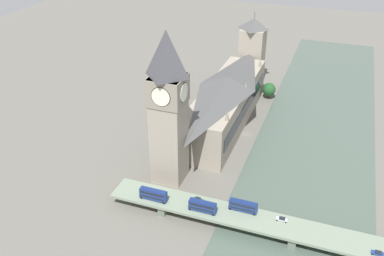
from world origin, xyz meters
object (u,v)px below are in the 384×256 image
double_decker_bus_mid (153,194)px  car_southbound_mid (197,199)px  victoria_tower (252,53)px  road_bridge (295,231)px  car_southbound_lead (282,219)px  car_northbound_lead (378,253)px  double_decker_bus_lead (202,206)px  double_decker_bus_rear (243,206)px  parliament_hall (227,101)px  clock_tower (168,106)px

double_decker_bus_mid → car_southbound_mid: (-17.39, -5.61, -2.03)m
victoria_tower → road_bridge: size_ratio=0.33×
road_bridge → car_southbound_lead: 6.38m
road_bridge → car_northbound_lead: (-29.47, 3.29, 1.71)m
road_bridge → double_decker_bus_lead: 36.66m
car_southbound_lead → victoria_tower: bearing=-71.8°
double_decker_bus_rear → car_northbound_lead: 51.11m
victoria_tower → double_decker_bus_lead: (-14.17, 142.66, -14.60)m
victoria_tower → car_northbound_lead: size_ratio=11.44×
car_southbound_mid → victoria_tower: bearing=-85.8°
double_decker_bus_rear → car_southbound_mid: bearing=0.8°
car_southbound_lead → car_southbound_mid: 34.91m
car_southbound_mid → car_southbound_lead: bearing=179.8°
parliament_hall → clock_tower: 63.93m
double_decker_bus_mid → car_southbound_lead: bearing=-174.0°
double_decker_bus_lead → car_northbound_lead: (-65.84, 0.60, -1.95)m
double_decker_bus_rear → road_bridge: bearing=171.7°
car_northbound_lead → clock_tower: bearing=-15.3°
double_decker_bus_mid → car_northbound_lead: (-87.29, 0.50, -2.07)m
victoria_tower → double_decker_bus_rear: (-29.34, 136.88, -14.68)m
car_southbound_mid → double_decker_bus_rear: bearing=-179.2°
clock_tower → victoria_tower: bearing=-94.8°
parliament_hall → car_northbound_lead: parliament_hall is taller
clock_tower → car_southbound_lead: (-55.01, 18.70, -30.93)m
road_bridge → car_southbound_lead: car_southbound_lead is taller
car_southbound_lead → double_decker_bus_lead: bearing=9.9°
double_decker_bus_rear → car_southbound_mid: 19.31m
road_bridge → double_decker_bus_lead: (36.38, 2.69, 3.66)m
parliament_hall → car_southbound_lead: 90.04m
car_northbound_lead → road_bridge: bearing=-6.4°
road_bridge → clock_tower: bearing=-19.5°
parliament_hall → double_decker_bus_mid: bearing=85.0°
victoria_tower → car_southbound_mid: size_ratio=11.71×
double_decker_bus_rear → car_southbound_lead: bearing=178.5°
clock_tower → car_southbound_lead: clock_tower is taller
car_northbound_lead → car_southbound_lead: size_ratio=0.98×
parliament_hall → road_bridge: size_ratio=0.63×
double_decker_bus_rear → car_northbound_lead: bearing=172.8°
road_bridge → car_southbound_mid: bearing=-4.0°
clock_tower → car_southbound_lead: bearing=161.2°
car_northbound_lead → car_southbound_mid: 70.16m
car_southbound_mid → parliament_hall: bearing=-82.6°
car_southbound_lead → car_northbound_lead: bearing=170.3°
double_decker_bus_lead → car_southbound_lead: double_decker_bus_lead is taller
double_decker_bus_lead → car_southbound_lead: size_ratio=2.57×
car_northbound_lead → car_southbound_lead: car_southbound_lead is taller
parliament_hall → victoria_tower: (0.06, -59.70, 8.39)m
double_decker_bus_lead → double_decker_bus_rear: double_decker_bus_lead is taller
clock_tower → double_decker_bus_lead: bearing=135.1°
car_southbound_lead → parliament_hall: bearing=-59.9°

